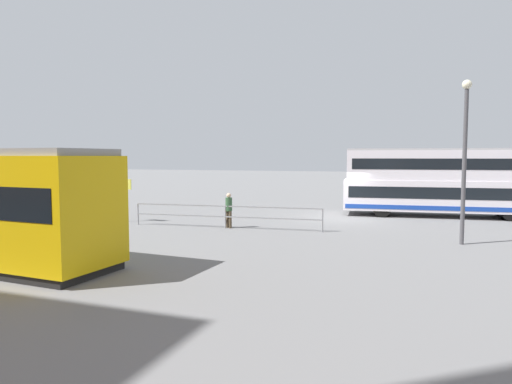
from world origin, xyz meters
TOP-DOWN VIEW (x-y plane):
  - ground_plane at (0.00, 0.00)m, footprint 160.00×160.00m
  - double_decker_bus at (-5.32, -2.89)m, footprint 11.44×3.60m
  - pedestrian_near_railing at (4.71, 4.92)m, footprint 0.44×0.44m
  - pedestrian_railing at (4.84, 5.06)m, footprint 9.23×0.74m
  - info_sign at (10.68, 4.74)m, footprint 1.04×0.21m
  - street_lamp at (-5.39, 5.83)m, footprint 0.36×0.36m

SIDE VIEW (x-z plane):
  - ground_plane at x=0.00m, z-range 0.00..0.00m
  - pedestrian_railing at x=4.84m, z-range 0.21..1.29m
  - pedestrian_near_railing at x=4.71m, z-range 0.13..1.79m
  - info_sign at x=10.68m, z-range 0.44..2.77m
  - double_decker_bus at x=-5.32m, z-range 0.04..3.88m
  - street_lamp at x=-5.39m, z-range 0.57..6.86m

